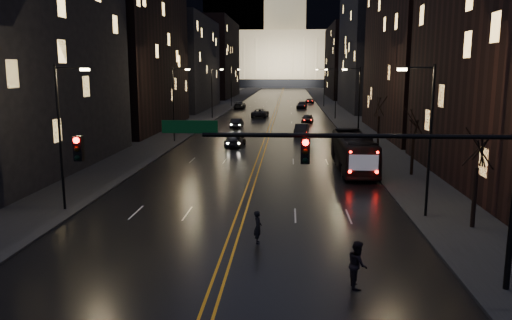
% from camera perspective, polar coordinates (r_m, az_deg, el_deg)
% --- Properties ---
extents(ground, '(900.00, 900.00, 0.00)m').
position_cam_1_polar(ground, '(21.18, -4.43, -13.97)').
color(ground, black).
rests_on(ground, ground).
extents(road, '(20.00, 320.00, 0.02)m').
position_cam_1_polar(road, '(149.38, 2.73, 6.94)').
color(road, black).
rests_on(road, ground).
extents(sidewalk_left, '(8.00, 320.00, 0.16)m').
position_cam_1_polar(sidewalk_left, '(150.30, -2.65, 6.99)').
color(sidewalk_left, black).
rests_on(sidewalk_left, ground).
extents(sidewalk_right, '(8.00, 320.00, 0.16)m').
position_cam_1_polar(sidewalk_right, '(149.76, 8.14, 6.89)').
color(sidewalk_right, black).
rests_on(sidewalk_right, ground).
extents(center_line, '(0.62, 320.00, 0.01)m').
position_cam_1_polar(center_line, '(149.38, 2.73, 6.95)').
color(center_line, orange).
rests_on(center_line, road).
extents(building_left_near, '(12.00, 28.00, 22.00)m').
position_cam_1_polar(building_left_near, '(47.58, -26.92, 11.98)').
color(building_left_near, black).
rests_on(building_left_near, ground).
extents(building_left_mid, '(12.00, 30.00, 28.00)m').
position_cam_1_polar(building_left_mid, '(77.08, -14.67, 13.91)').
color(building_left_mid, black).
rests_on(building_left_mid, ground).
extents(building_left_far, '(12.00, 34.00, 20.00)m').
position_cam_1_polar(building_left_far, '(113.64, -8.46, 10.84)').
color(building_left_far, black).
rests_on(building_left_far, ground).
extents(building_left_dist, '(12.00, 40.00, 24.00)m').
position_cam_1_polar(building_left_dist, '(160.91, -4.81, 11.43)').
color(building_left_dist, black).
rests_on(building_left_dist, ground).
extents(building_right_mid, '(12.00, 34.00, 26.00)m').
position_cam_1_polar(building_right_mid, '(112.65, 13.39, 12.21)').
color(building_right_mid, black).
rests_on(building_right_mid, ground).
extents(building_right_dist, '(12.00, 40.00, 22.00)m').
position_cam_1_polar(building_right_dist, '(160.15, 10.51, 10.94)').
color(building_right_dist, black).
rests_on(building_right_dist, ground).
extents(capitol, '(90.00, 50.00, 58.50)m').
position_cam_1_polar(capitol, '(269.25, 3.28, 12.07)').
color(capitol, black).
rests_on(capitol, ground).
extents(traffic_signal, '(17.29, 0.45, 7.00)m').
position_cam_1_polar(traffic_signal, '(19.67, 12.65, -0.48)').
color(traffic_signal, black).
rests_on(traffic_signal, ground).
extents(streetlamp_right_near, '(2.13, 0.25, 9.00)m').
position_cam_1_polar(streetlamp_right_near, '(30.38, 18.98, 2.91)').
color(streetlamp_right_near, black).
rests_on(streetlamp_right_near, ground).
extents(streetlamp_left_near, '(2.13, 0.25, 9.00)m').
position_cam_1_polar(streetlamp_left_near, '(32.36, -21.25, 3.19)').
color(streetlamp_left_near, black).
rests_on(streetlamp_left_near, ground).
extents(streetlamp_right_mid, '(2.13, 0.25, 9.00)m').
position_cam_1_polar(streetlamp_right_mid, '(59.74, 11.54, 6.62)').
color(streetlamp_right_mid, black).
rests_on(streetlamp_right_mid, ground).
extents(streetlamp_left_mid, '(2.13, 0.25, 9.00)m').
position_cam_1_polar(streetlamp_left_mid, '(60.77, -9.26, 6.75)').
color(streetlamp_left_mid, black).
rests_on(streetlamp_left_mid, ground).
extents(streetlamp_right_far, '(2.13, 0.25, 9.00)m').
position_cam_1_polar(streetlamp_right_far, '(89.53, 8.99, 7.85)').
color(streetlamp_right_far, black).
rests_on(streetlamp_right_far, ground).
extents(streetlamp_left_far, '(2.13, 0.25, 9.00)m').
position_cam_1_polar(streetlamp_left_far, '(90.22, -4.95, 7.96)').
color(streetlamp_left_far, black).
rests_on(streetlamp_left_far, ground).
extents(streetlamp_right_dist, '(2.13, 0.25, 9.00)m').
position_cam_1_polar(streetlamp_right_dist, '(119.42, 7.72, 8.47)').
color(streetlamp_right_dist, black).
rests_on(streetlamp_right_dist, ground).
extents(streetlamp_left_dist, '(2.13, 0.25, 9.00)m').
position_cam_1_polar(streetlamp_left_dist, '(119.94, -2.76, 8.55)').
color(streetlamp_left_dist, black).
rests_on(streetlamp_left_dist, ground).
extents(tree_right_near, '(2.40, 2.40, 6.65)m').
position_cam_1_polar(tree_right_near, '(29.23, 24.07, 1.20)').
color(tree_right_near, black).
rests_on(tree_right_near, ground).
extents(tree_right_mid, '(2.40, 2.40, 6.65)m').
position_cam_1_polar(tree_right_mid, '(42.54, 17.63, 4.19)').
color(tree_right_mid, black).
rests_on(tree_right_mid, ground).
extents(tree_right_far, '(2.40, 2.40, 6.65)m').
position_cam_1_polar(tree_right_far, '(58.14, 13.92, 5.88)').
color(tree_right_far, black).
rests_on(tree_right_far, ground).
extents(bus, '(2.88, 11.64, 3.23)m').
position_cam_1_polar(bus, '(44.24, 11.09, 0.89)').
color(bus, black).
rests_on(bus, ground).
extents(oncoming_car_a, '(2.36, 4.79, 1.57)m').
position_cam_1_polar(oncoming_car_a, '(57.00, -2.40, 2.31)').
color(oncoming_car_a, black).
rests_on(oncoming_car_a, ground).
extents(oncoming_car_b, '(1.69, 4.46, 1.45)m').
position_cam_1_polar(oncoming_car_b, '(75.67, -2.22, 4.24)').
color(oncoming_car_b, black).
rests_on(oncoming_car_b, ground).
extents(oncoming_car_c, '(3.22, 6.03, 1.61)m').
position_cam_1_polar(oncoming_car_c, '(92.58, 0.49, 5.40)').
color(oncoming_car_c, black).
rests_on(oncoming_car_c, ground).
extents(oncoming_car_d, '(2.42, 5.68, 1.63)m').
position_cam_1_polar(oncoming_car_d, '(113.35, -1.88, 6.30)').
color(oncoming_car_d, black).
rests_on(oncoming_car_d, ground).
extents(receding_car_a, '(2.14, 4.92, 1.58)m').
position_cam_1_polar(receding_car_a, '(66.75, 5.21, 3.45)').
color(receding_car_a, black).
rests_on(receding_car_a, ground).
extents(receding_car_b, '(2.28, 4.59, 1.50)m').
position_cam_1_polar(receding_car_b, '(82.70, 5.89, 4.72)').
color(receding_car_b, black).
rests_on(receding_car_b, ground).
extents(receding_car_c, '(2.70, 5.47, 1.53)m').
position_cam_1_polar(receding_car_c, '(113.99, 5.26, 6.26)').
color(receding_car_c, black).
rests_on(receding_car_c, ground).
extents(receding_car_d, '(2.57, 4.83, 1.29)m').
position_cam_1_polar(receding_car_d, '(131.88, 6.18, 6.73)').
color(receding_car_d, black).
rests_on(receding_car_d, ground).
extents(pedestrian_a, '(0.46, 0.66, 1.71)m').
position_cam_1_polar(pedestrian_a, '(25.39, 0.21, -7.70)').
color(pedestrian_a, black).
rests_on(pedestrian_a, ground).
extents(pedestrian_b, '(0.57, 0.97, 1.95)m').
position_cam_1_polar(pedestrian_b, '(20.90, 11.52, -11.60)').
color(pedestrian_b, black).
rests_on(pedestrian_b, ground).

